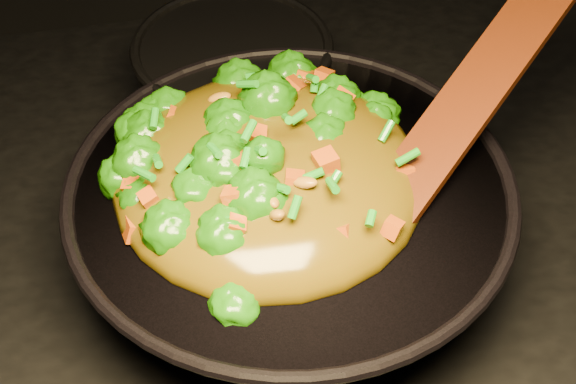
{
  "coord_description": "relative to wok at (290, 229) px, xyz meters",
  "views": [
    {
      "loc": [
        -0.07,
        -0.51,
        1.55
      ],
      "look_at": [
        0.04,
        0.02,
        0.99
      ],
      "focal_mm": 55.0,
      "sensor_mm": 36.0,
      "label": 1
    }
  ],
  "objects": [
    {
      "name": "stir_fry",
      "position": [
        -0.02,
        0.01,
        0.1
      ],
      "size": [
        0.28,
        0.28,
        0.09
      ],
      "primitive_type": null,
      "rotation": [
        0.0,
        0.0,
        -0.01
      ],
      "color": "#1E6907",
      "rests_on": "wok"
    },
    {
      "name": "spatula",
      "position": [
        0.16,
        0.02,
        0.11
      ],
      "size": [
        0.28,
        0.23,
        0.13
      ],
      "primitive_type": "cube",
      "rotation": [
        0.0,
        -0.38,
        0.67
      ],
      "color": "#330F04",
      "rests_on": "wok"
    },
    {
      "name": "wok",
      "position": [
        0.0,
        0.0,
        0.0
      ],
      "size": [
        0.46,
        0.46,
        0.11
      ],
      "primitive_type": null,
      "rotation": [
        0.0,
        0.0,
        0.23
      ],
      "color": "black",
      "rests_on": "stovetop"
    },
    {
      "name": "back_pot",
      "position": [
        -0.02,
        0.21,
        0.0
      ],
      "size": [
        0.25,
        0.25,
        0.11
      ],
      "primitive_type": "cylinder",
      "rotation": [
        0.0,
        0.0,
        0.29
      ],
      "color": "black",
      "rests_on": "stovetop"
    }
  ]
}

